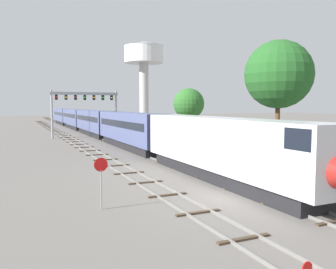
{
  "coord_description": "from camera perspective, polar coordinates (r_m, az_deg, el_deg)",
  "views": [
    {
      "loc": [
        -12.33,
        -17.88,
        5.7
      ],
      "look_at": [
        1.0,
        12.0,
        3.0
      ],
      "focal_mm": 37.4,
      "sensor_mm": 36.0,
      "label": 1
    }
  ],
  "objects": [
    {
      "name": "track_near",
      "position": [
        58.81,
        -15.3,
        -0.95
      ],
      "size": [
        2.6,
        160.0,
        0.16
      ],
      "color": "slate",
      "rests_on": "ground"
    },
    {
      "name": "ground_plane",
      "position": [
        22.45,
        10.36,
        -10.07
      ],
      "size": [
        400.0,
        400.0,
        0.0
      ],
      "primitive_type": "plane",
      "color": "slate"
    },
    {
      "name": "passenger_train",
      "position": [
        69.12,
        -12.06,
        2.05
      ],
      "size": [
        3.04,
        111.83,
        4.8
      ],
      "color": "silver",
      "rests_on": "ground"
    },
    {
      "name": "stop_sign",
      "position": [
        19.57,
        -10.87,
        -6.65
      ],
      "size": [
        0.76,
        0.08,
        2.88
      ],
      "color": "gray",
      "rests_on": "ground"
    },
    {
      "name": "signal_gantry",
      "position": [
        64.95,
        -13.38,
        5.09
      ],
      "size": [
        12.1,
        0.49,
        8.47
      ],
      "color": "#999BA0",
      "rests_on": "ground"
    },
    {
      "name": "water_tower",
      "position": [
        100.95,
        -3.96,
        12.27
      ],
      "size": [
        11.11,
        11.11,
        23.64
      ],
      "color": "beige",
      "rests_on": "ground"
    },
    {
      "name": "trackside_tree_mid",
      "position": [
        64.1,
        3.4,
        5.0
      ],
      "size": [
        5.65,
        5.65,
        8.89
      ],
      "color": "brown",
      "rests_on": "ground"
    },
    {
      "name": "trackside_tree_left",
      "position": [
        43.86,
        17.58,
        9.28
      ],
      "size": [
        8.04,
        8.04,
        13.4
      ],
      "color": "brown",
      "rests_on": "ground"
    },
    {
      "name": "track_main",
      "position": [
        79.38,
        -13.58,
        0.52
      ],
      "size": [
        2.6,
        200.0,
        0.16
      ],
      "color": "slate",
      "rests_on": "ground"
    }
  ]
}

